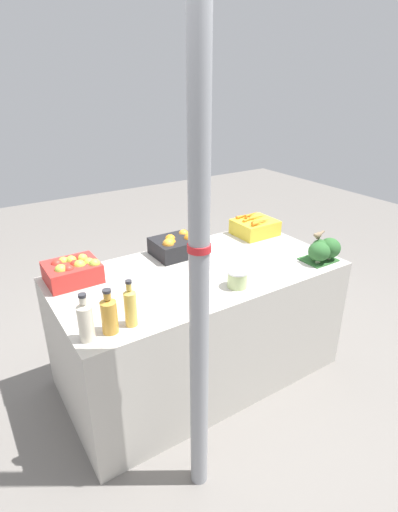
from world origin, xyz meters
name	(u,v)px	position (x,y,z in m)	size (l,w,h in m)	color
ground_plane	(199,371)	(0.00, 0.00, 0.00)	(10.00, 10.00, 0.00)	slate
market_table	(199,324)	(0.00, 0.00, 0.41)	(1.83, 0.93, 0.81)	#B7B2A8
support_pole	(199,275)	(-0.46, -0.71, 1.21)	(0.10, 0.10, 2.42)	gray
apple_crate	(73,270)	(-0.71, 0.29, 0.89)	(0.31, 0.27, 0.15)	red
orange_crate	(176,245)	(0.00, 0.29, 0.88)	(0.31, 0.27, 0.15)	black
carrot_crate	(255,227)	(0.71, 0.30, 0.88)	(0.31, 0.27, 0.15)	gold
broccoli_pile	(323,250)	(0.77, -0.34, 0.90)	(0.25, 0.20, 0.15)	#2D602D
juice_bottle_cloudy	(86,321)	(-0.84, -0.33, 0.92)	(0.07, 0.07, 0.24)	beige
juice_bottle_amber	(109,314)	(-0.72, -0.33, 0.91)	(0.08, 0.08, 0.23)	gold
juice_bottle_golden	(130,306)	(-0.61, -0.33, 0.92)	(0.06, 0.06, 0.25)	gold
pickle_jar	(237,279)	(0.07, -0.30, 0.87)	(0.12, 0.12, 0.11)	#B2C684
sparrow_bird	(318,235)	(0.74, -0.30, 1.00)	(0.13, 0.05, 0.05)	#4C3D2D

